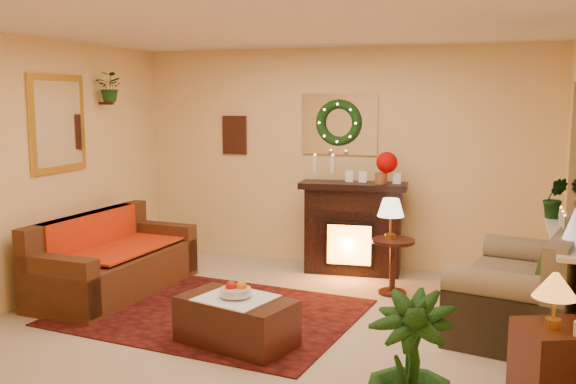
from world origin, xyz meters
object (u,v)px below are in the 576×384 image
(sofa, at_px, (115,252))
(fireplace, at_px, (353,226))
(end_table_square, at_px, (556,369))
(loveseat, at_px, (520,282))
(coffee_table, at_px, (236,320))
(side_table_round, at_px, (393,263))

(sofa, relative_size, fireplace, 1.76)
(end_table_square, bearing_deg, fireplace, 125.50)
(sofa, relative_size, loveseat, 1.19)
(coffee_table, bearing_deg, fireplace, 95.97)
(side_table_round, bearing_deg, coffee_table, -118.39)
(fireplace, xyz_separation_m, loveseat, (1.80, -1.32, -0.13))
(fireplace, distance_m, end_table_square, 3.45)
(sofa, bearing_deg, fireplace, 39.12)
(fireplace, distance_m, loveseat, 2.23)
(sofa, relative_size, side_table_round, 3.28)
(sofa, height_order, loveseat, loveseat)
(sofa, xyz_separation_m, coffee_table, (1.75, -0.92, -0.22))
(loveseat, bearing_deg, side_table_round, 163.87)
(fireplace, xyz_separation_m, coffee_table, (-0.40, -2.46, -0.34))
(loveseat, relative_size, coffee_table, 1.70)
(sofa, distance_m, end_table_square, 4.34)
(coffee_table, bearing_deg, end_table_square, 7.19)
(sofa, xyz_separation_m, end_table_square, (4.15, -1.26, -0.16))
(loveseat, bearing_deg, coffee_table, -140.36)
(end_table_square, relative_size, coffee_table, 0.59)
(sofa, xyz_separation_m, fireplace, (2.15, 1.54, 0.12))
(sofa, bearing_deg, side_table_round, 21.43)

